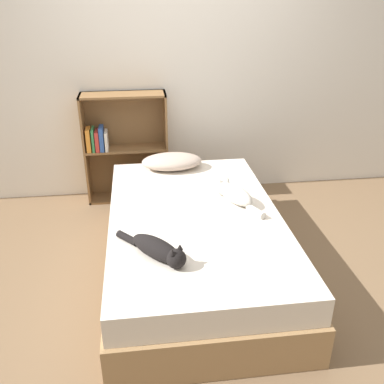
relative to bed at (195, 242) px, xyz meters
The scene contains 7 objects.
ground_plane 0.23m from the bed, ahead, with size 8.00×8.00×0.00m, color brown.
wall_back 1.78m from the bed, 90.00° to the left, with size 8.00×0.06×2.50m.
bed is the anchor object (origin of this frame).
pillow 0.92m from the bed, 95.89° to the left, with size 0.53×0.31×0.14m.
cat_light 0.47m from the bed, 27.93° to the left, with size 0.30×0.50×0.15m.
cat_dark 0.66m from the bed, 119.15° to the right, with size 0.43×0.46×0.14m.
bookshelf 1.46m from the bed, 111.63° to the left, with size 0.79×0.26×1.06m.
Camera 1 is at (-0.37, -2.66, 1.96)m, focal length 40.00 mm.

